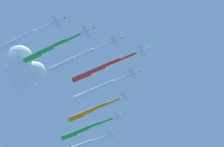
% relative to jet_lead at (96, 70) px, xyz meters
% --- Properties ---
extents(jet_lead, '(31.05, 47.26, 3.98)m').
position_rel_jet_lead_xyz_m(jet_lead, '(0.00, 0.00, 0.00)').
color(jet_lead, silver).
extents(jet_port_inner, '(29.40, 42.68, 3.92)m').
position_rel_jet_lead_xyz_m(jet_port_inner, '(16.28, 0.24, 0.38)').
color(jet_port_inner, silver).
extents(jet_starboard_inner, '(30.29, 44.62, 3.94)m').
position_rel_jet_lead_xyz_m(jet_starboard_inner, '(-5.47, 15.17, 0.68)').
color(jet_starboard_inner, silver).
extents(jet_port_mid, '(29.22, 42.60, 3.90)m').
position_rel_jet_lead_xyz_m(jet_port_mid, '(33.48, 3.40, -1.61)').
color(jet_port_mid, silver).
extents(jet_starboard_mid, '(28.93, 43.17, 3.95)m').
position_rel_jet_lead_xyz_m(jet_starboard_mid, '(-11.38, 31.09, 0.17)').
color(jet_starboard_mid, silver).
extents(jet_port_outer, '(30.12, 44.27, 3.95)m').
position_rel_jet_lead_xyz_m(jet_port_outer, '(51.35, 7.68, -2.06)').
color(jet_port_outer, silver).
extents(jet_starboard_outer, '(29.88, 45.34, 3.94)m').
position_rel_jet_lead_xyz_m(jet_starboard_outer, '(-15.77, 49.39, -0.45)').
color(jet_starboard_outer, silver).
extents(cloud_puff, '(37.48, 27.19, 21.88)m').
position_rel_jet_lead_xyz_m(cloud_puff, '(11.69, 48.23, 9.27)').
color(cloud_puff, white).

